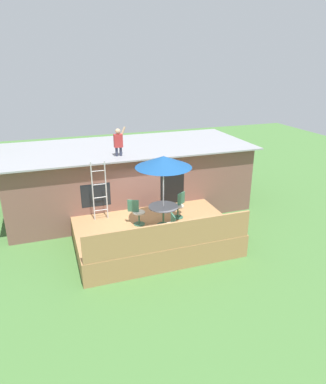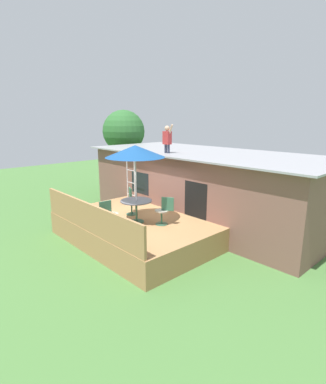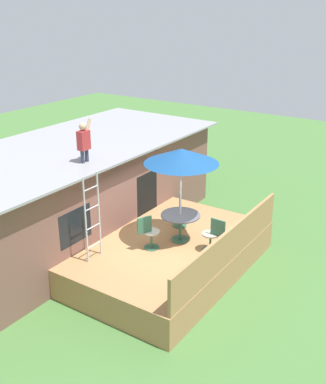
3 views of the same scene
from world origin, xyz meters
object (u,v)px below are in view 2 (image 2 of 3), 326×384
at_px(person_figure, 167,137).
at_px(patio_chair_right, 164,211).
at_px(patio_chair_near, 109,215).
at_px(patio_table, 136,205).
at_px(step_ladder, 131,177).
at_px(patio_umbrella, 135,151).
at_px(patio_chair_left, 131,202).
at_px(backyard_tree, 124,132).

height_order(person_figure, patio_chair_right, person_figure).
xyz_separation_m(patio_chair_right, patio_chair_near, (-0.85, -1.51, 0.00)).
relative_size(patio_table, patio_chair_near, 1.13).
relative_size(patio_table, step_ladder, 0.47).
bearing_deg(patio_umbrella, patio_chair_left, 153.63).
height_order(person_figure, patio_chair_near, person_figure).
relative_size(step_ladder, backyard_tree, 0.47).
xyz_separation_m(patio_umbrella, patio_chair_near, (-0.06, -1.01, -1.89)).
distance_m(patio_umbrella, step_ladder, 2.66).
bearing_deg(step_ladder, patio_chair_near, -49.92).
bearing_deg(patio_table, person_figure, 112.90).
height_order(step_ladder, patio_chair_near, step_ladder).
xyz_separation_m(patio_umbrella, step_ladder, (-1.98, 1.27, -1.25)).
bearing_deg(patio_umbrella, patio_chair_right, 32.46).
bearing_deg(step_ladder, patio_umbrella, -32.77).
relative_size(person_figure, patio_chair_right, 1.21).
relative_size(patio_chair_left, patio_chair_near, 1.00).
bearing_deg(patio_chair_left, backyard_tree, 172.31).
xyz_separation_m(patio_table, patio_umbrella, (-0.00, 0.00, 1.76)).
distance_m(step_ladder, patio_chair_left, 1.56).
relative_size(patio_chair_right, patio_chair_near, 1.00).
height_order(patio_chair_right, patio_chair_near, same).
bearing_deg(backyard_tree, person_figure, -21.06).
bearing_deg(person_figure, backyard_tree, 158.94).
height_order(patio_table, patio_umbrella, patio_umbrella).
bearing_deg(patio_table, patio_chair_right, 32.46).
height_order(person_figure, patio_chair_left, person_figure).
xyz_separation_m(step_ladder, backyard_tree, (-5.27, 3.47, 1.50)).
relative_size(patio_umbrella, backyard_tree, 0.54).
height_order(patio_table, step_ladder, step_ladder).
distance_m(person_figure, backyard_tree, 6.71).
bearing_deg(patio_chair_left, patio_chair_right, 29.25).
height_order(patio_table, patio_chair_near, patio_chair_near).
bearing_deg(person_figure, patio_chair_left, -85.79).
bearing_deg(patio_table, patio_umbrella, 180.00).
height_order(step_ladder, patio_chair_left, step_ladder).
xyz_separation_m(patio_chair_right, backyard_tree, (-8.04, 4.25, 2.14)).
height_order(patio_table, patio_chair_left, patio_chair_left).
distance_m(patio_chair_right, backyard_tree, 9.34).
bearing_deg(person_figure, patio_umbrella, -67.10).
bearing_deg(patio_chair_near, patio_table, 0.00).
bearing_deg(step_ladder, backyard_tree, 146.61).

